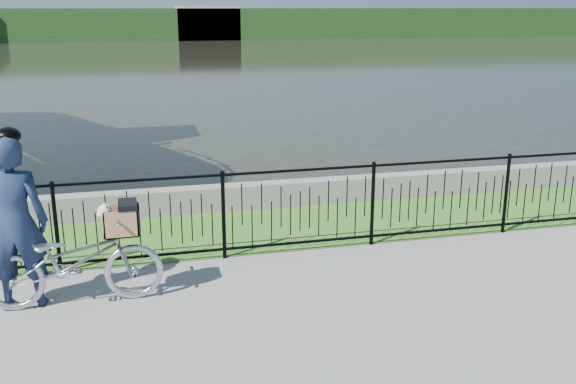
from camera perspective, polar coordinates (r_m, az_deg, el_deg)
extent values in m
plane|color=gray|center=(7.10, 4.48, -9.81)|extent=(120.00, 120.00, 0.00)
cube|color=#3C7223|center=(9.41, -0.52, -3.08)|extent=(60.00, 2.00, 0.01)
plane|color=#26271D|center=(39.22, -11.20, 11.28)|extent=(120.00, 120.00, 0.00)
cube|color=gray|center=(10.28, -1.83, -0.27)|extent=(60.00, 0.30, 0.40)
cube|color=#204119|center=(66.09, -12.66, 14.35)|extent=(120.00, 6.00, 3.00)
cube|color=#A99F88|center=(65.06, -7.16, 14.67)|extent=(6.00, 3.00, 3.20)
imported|color=#AEB4BB|center=(7.24, -18.51, -5.86)|extent=(1.86, 0.65, 0.98)
cube|color=black|center=(7.12, -14.54, -3.62)|extent=(0.38, 0.18, 0.02)
cube|color=#A46E4B|center=(7.12, -14.54, -3.56)|extent=(0.36, 0.31, 0.01)
cube|color=#A46E4B|center=(7.22, -14.62, -2.13)|extent=(0.36, 0.01, 0.29)
cube|color=#A46E4B|center=(6.93, -14.62, -2.88)|extent=(0.36, 0.01, 0.29)
cube|color=#A46E4B|center=(7.07, -13.24, -2.40)|extent=(0.01, 0.31, 0.29)
cube|color=#A46E4B|center=(7.08, -16.00, -2.59)|extent=(0.01, 0.31, 0.29)
cube|color=black|center=(7.02, -14.08, -1.08)|extent=(0.20, 0.33, 0.06)
cube|color=black|center=(7.06, -13.11, -2.17)|extent=(0.02, 0.33, 0.24)
ellipsoid|color=silver|center=(7.08, -14.77, -2.64)|extent=(0.31, 0.22, 0.20)
sphere|color=silver|center=(7.02, -15.98, -1.65)|extent=(0.15, 0.15, 0.15)
sphere|color=silver|center=(7.01, -16.37, -1.96)|extent=(0.07, 0.07, 0.07)
sphere|color=black|center=(7.01, -16.57, -2.03)|extent=(0.02, 0.02, 0.02)
cone|color=olive|center=(7.06, -16.00, -1.04)|extent=(0.06, 0.08, 0.08)
cone|color=olive|center=(6.96, -15.86, -1.26)|extent=(0.06, 0.08, 0.08)
imported|color=#17233F|center=(7.26, -23.14, -2.55)|extent=(0.69, 0.46, 1.87)
ellipsoid|color=black|center=(7.04, -23.95, 4.52)|extent=(0.26, 0.29, 0.18)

